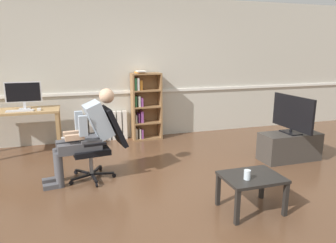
{
  "coord_description": "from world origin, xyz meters",
  "views": [
    {
      "loc": [
        -1.14,
        -3.28,
        1.71
      ],
      "look_at": [
        0.15,
        0.85,
        0.7
      ],
      "focal_mm": 32.69,
      "sensor_mm": 36.0,
      "label": 1
    }
  ],
  "objects_px": {
    "tv_screen": "(293,114)",
    "person_seated": "(87,133)",
    "imac_monitor": "(23,93)",
    "office_chair": "(101,140)",
    "coffee_table": "(252,181)",
    "drinking_glass": "(247,175)",
    "computer_mouse": "(39,109)",
    "bookshelf": "(144,106)",
    "tv_stand": "(289,146)",
    "computer_desk": "(24,117)",
    "keyboard": "(20,111)",
    "radiator": "(106,126)"
  },
  "relations": [
    {
      "from": "tv_screen",
      "to": "person_seated",
      "type": "bearing_deg",
      "value": 85.77
    },
    {
      "from": "person_seated",
      "to": "imac_monitor",
      "type": "bearing_deg",
      "value": -155.78
    },
    {
      "from": "office_chair",
      "to": "person_seated",
      "type": "distance_m",
      "value": 0.22
    },
    {
      "from": "coffee_table",
      "to": "drinking_glass",
      "type": "bearing_deg",
      "value": -146.93
    },
    {
      "from": "drinking_glass",
      "to": "computer_mouse",
      "type": "bearing_deg",
      "value": 128.99
    },
    {
      "from": "bookshelf",
      "to": "coffee_table",
      "type": "bearing_deg",
      "value": -81.47
    },
    {
      "from": "imac_monitor",
      "to": "tv_stand",
      "type": "height_order",
      "value": "imac_monitor"
    },
    {
      "from": "bookshelf",
      "to": "person_seated",
      "type": "height_order",
      "value": "bookshelf"
    },
    {
      "from": "computer_desk",
      "to": "imac_monitor",
      "type": "height_order",
      "value": "imac_monitor"
    },
    {
      "from": "person_seated",
      "to": "coffee_table",
      "type": "bearing_deg",
      "value": 42.05
    },
    {
      "from": "computer_mouse",
      "to": "tv_screen",
      "type": "relative_size",
      "value": 0.11
    },
    {
      "from": "person_seated",
      "to": "office_chair",
      "type": "bearing_deg",
      "value": 90.0
    },
    {
      "from": "person_seated",
      "to": "keyboard",
      "type": "bearing_deg",
      "value": -150.23
    },
    {
      "from": "computer_desk",
      "to": "tv_stand",
      "type": "distance_m",
      "value": 4.36
    },
    {
      "from": "computer_mouse",
      "to": "drinking_glass",
      "type": "relative_size",
      "value": 0.99
    },
    {
      "from": "bookshelf",
      "to": "office_chair",
      "type": "xyz_separation_m",
      "value": [
        -0.99,
        -1.67,
        -0.14
      ]
    },
    {
      "from": "office_chair",
      "to": "drinking_glass",
      "type": "xyz_separation_m",
      "value": [
        1.35,
        -1.47,
        -0.07
      ]
    },
    {
      "from": "office_chair",
      "to": "tv_stand",
      "type": "height_order",
      "value": "office_chair"
    },
    {
      "from": "computer_mouse",
      "to": "bookshelf",
      "type": "relative_size",
      "value": 0.07
    },
    {
      "from": "coffee_table",
      "to": "drinking_glass",
      "type": "distance_m",
      "value": 0.16
    },
    {
      "from": "radiator",
      "to": "office_chair",
      "type": "xyz_separation_m",
      "value": [
        -0.24,
        -1.77,
        0.24
      ]
    },
    {
      "from": "keyboard",
      "to": "computer_desk",
      "type": "bearing_deg",
      "value": 81.15
    },
    {
      "from": "keyboard",
      "to": "person_seated",
      "type": "height_order",
      "value": "person_seated"
    },
    {
      "from": "person_seated",
      "to": "drinking_glass",
      "type": "bearing_deg",
      "value": 38.93
    },
    {
      "from": "bookshelf",
      "to": "drinking_glass",
      "type": "xyz_separation_m",
      "value": [
        0.36,
        -3.15,
        -0.21
      ]
    },
    {
      "from": "computer_desk",
      "to": "keyboard",
      "type": "relative_size",
      "value": 2.8
    },
    {
      "from": "radiator",
      "to": "drinking_glass",
      "type": "relative_size",
      "value": 8.21
    },
    {
      "from": "imac_monitor",
      "to": "computer_mouse",
      "type": "xyz_separation_m",
      "value": [
        0.24,
        -0.2,
        -0.25
      ]
    },
    {
      "from": "imac_monitor",
      "to": "drinking_glass",
      "type": "bearing_deg",
      "value": -50.09
    },
    {
      "from": "keyboard",
      "to": "tv_stand",
      "type": "xyz_separation_m",
      "value": [
        4.06,
        -1.44,
        -0.55
      ]
    },
    {
      "from": "radiator",
      "to": "bookshelf",
      "type": "bearing_deg",
      "value": -7.53
    },
    {
      "from": "radiator",
      "to": "coffee_table",
      "type": "relative_size",
      "value": 1.31
    },
    {
      "from": "computer_desk",
      "to": "tv_stand",
      "type": "bearing_deg",
      "value": -21.41
    },
    {
      "from": "drinking_glass",
      "to": "person_seated",
      "type": "bearing_deg",
      "value": 136.58
    },
    {
      "from": "computer_mouse",
      "to": "coffee_table",
      "type": "bearing_deg",
      "value": -49.08
    },
    {
      "from": "bookshelf",
      "to": "radiator",
      "type": "distance_m",
      "value": 0.85
    },
    {
      "from": "keyboard",
      "to": "tv_screen",
      "type": "bearing_deg",
      "value": -19.57
    },
    {
      "from": "imac_monitor",
      "to": "drinking_glass",
      "type": "relative_size",
      "value": 5.63
    },
    {
      "from": "radiator",
      "to": "tv_screen",
      "type": "distance_m",
      "value": 3.36
    },
    {
      "from": "bookshelf",
      "to": "tv_screen",
      "type": "bearing_deg",
      "value": -44.27
    },
    {
      "from": "person_seated",
      "to": "coffee_table",
      "type": "height_order",
      "value": "person_seated"
    },
    {
      "from": "computer_desk",
      "to": "coffee_table",
      "type": "relative_size",
      "value": 1.81
    },
    {
      "from": "tv_stand",
      "to": "tv_screen",
      "type": "distance_m",
      "value": 0.53
    },
    {
      "from": "imac_monitor",
      "to": "computer_desk",
      "type": "bearing_deg",
      "value": -107.74
    },
    {
      "from": "person_seated",
      "to": "drinking_glass",
      "type": "height_order",
      "value": "person_seated"
    },
    {
      "from": "imac_monitor",
      "to": "bookshelf",
      "type": "relative_size",
      "value": 0.42
    },
    {
      "from": "radiator",
      "to": "office_chair",
      "type": "bearing_deg",
      "value": -97.59
    },
    {
      "from": "computer_mouse",
      "to": "computer_desk",
      "type": "bearing_deg",
      "value": 155.51
    },
    {
      "from": "bookshelf",
      "to": "tv_screen",
      "type": "xyz_separation_m",
      "value": [
        1.92,
        -1.87,
        0.09
      ]
    },
    {
      "from": "imac_monitor",
      "to": "person_seated",
      "type": "relative_size",
      "value": 0.46
    }
  ]
}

